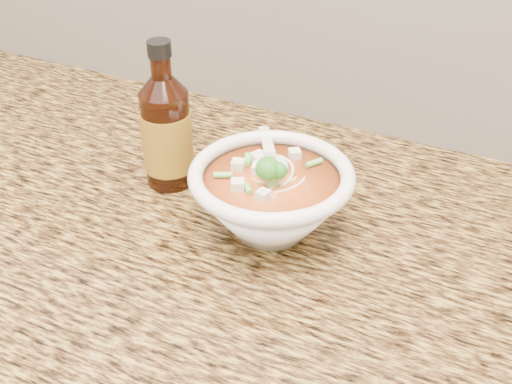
% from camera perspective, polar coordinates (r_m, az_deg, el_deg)
% --- Properties ---
extents(counter_slab, '(4.00, 0.68, 0.04)m').
position_cam_1_polar(counter_slab, '(0.78, 3.01, -5.77)').
color(counter_slab, '#A3853B').
rests_on(counter_slab, cabinet).
extents(soup_bowl, '(0.19, 0.21, 0.11)m').
position_cam_1_polar(soup_bowl, '(0.76, 1.38, -0.62)').
color(soup_bowl, white).
rests_on(soup_bowl, counter_slab).
extents(hot_sauce_bottle, '(0.09, 0.09, 0.20)m').
position_cam_1_polar(hot_sauce_bottle, '(0.85, -7.95, 5.28)').
color(hot_sauce_bottle, black).
rests_on(hot_sauce_bottle, counter_slab).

